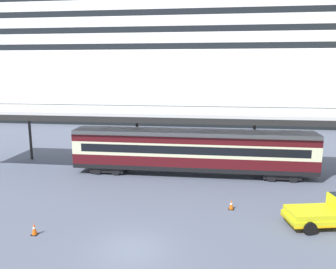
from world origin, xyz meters
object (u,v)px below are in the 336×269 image
Objects in this scene: cruise_ship at (280,63)px; traffic_cone_near at (231,205)px; train_carriage at (192,150)px; traffic_cone_mid at (34,229)px.

traffic_cone_near is (-11.10, -45.09, -10.24)m from cruise_ship.
traffic_cone_near is at bearing -67.15° from train_carriage.
traffic_cone_near is at bearing -103.83° from cruise_ship.
traffic_cone_mid is at bearing -123.63° from train_carriage.
traffic_cone_mid is (-11.62, -5.21, 0.02)m from traffic_cone_near.
cruise_ship reaches higher than traffic_cone_near.
train_carriage reaches higher than traffic_cone_near.
traffic_cone_near is 12.74m from traffic_cone_mid.
traffic_cone_near is (3.16, -7.51, -1.95)m from train_carriage.
cruise_ship reaches higher than train_carriage.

